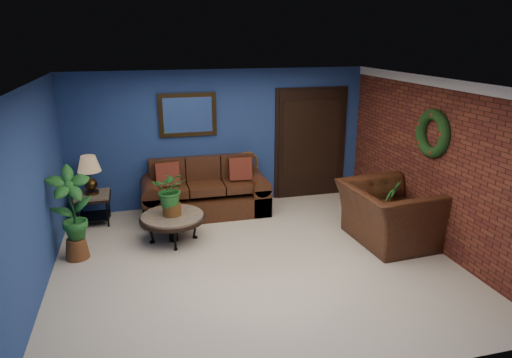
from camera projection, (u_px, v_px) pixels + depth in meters
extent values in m
plane|color=beige|center=(255.00, 262.00, 6.47)|extent=(5.50, 5.50, 0.00)
cube|color=navy|center=(221.00, 139.00, 8.40)|extent=(5.50, 0.04, 2.50)
cube|color=navy|center=(32.00, 195.00, 5.43)|extent=(0.04, 5.00, 2.50)
cube|color=maroon|center=(435.00, 164.00, 6.75)|extent=(0.04, 5.00, 2.50)
cube|color=white|center=(255.00, 83.00, 5.71)|extent=(5.50, 5.00, 0.02)
cube|color=white|center=(443.00, 83.00, 6.39)|extent=(0.03, 5.00, 0.14)
cube|color=#3B2810|center=(188.00, 115.00, 8.07)|extent=(1.02, 0.06, 0.77)
cube|color=black|center=(311.00, 144.00, 8.85)|extent=(1.44, 0.06, 2.18)
torus|color=black|center=(433.00, 134.00, 6.65)|extent=(0.16, 0.72, 0.72)
cube|color=#412312|center=(206.00, 204.00, 8.16)|extent=(2.21, 0.95, 0.36)
cube|color=#412312|center=(202.00, 181.00, 8.38)|extent=(1.89, 0.26, 0.90)
cube|color=#412312|center=(169.00, 190.00, 7.85)|extent=(0.61, 0.65, 0.14)
cube|color=#412312|center=(205.00, 187.00, 8.00)|extent=(0.61, 0.65, 0.14)
cube|color=#412312|center=(240.00, 185.00, 8.16)|extent=(0.61, 0.65, 0.14)
cube|color=#412312|center=(152.00, 205.00, 7.91)|extent=(0.32, 0.95, 0.50)
cube|color=#412312|center=(256.00, 196.00, 8.37)|extent=(0.32, 0.95, 0.50)
cube|color=maroon|center=(167.00, 174.00, 7.80)|extent=(0.40, 0.12, 0.40)
cube|color=maroon|center=(240.00, 169.00, 8.11)|extent=(0.40, 0.12, 0.40)
cylinder|color=#524C48|center=(172.00, 216.00, 7.01)|extent=(0.95, 0.95, 0.05)
cylinder|color=black|center=(173.00, 218.00, 7.02)|extent=(1.01, 1.01, 0.05)
cylinder|color=black|center=(173.00, 229.00, 7.08)|extent=(0.14, 0.14, 0.38)
cube|color=#524C48|center=(92.00, 195.00, 7.65)|extent=(0.55, 0.55, 0.05)
cube|color=black|center=(93.00, 197.00, 7.66)|extent=(0.58, 0.58, 0.04)
cube|color=black|center=(95.00, 216.00, 7.77)|extent=(0.49, 0.49, 0.03)
cylinder|color=black|center=(78.00, 215.00, 7.46)|extent=(0.03, 0.03, 0.51)
cylinder|color=black|center=(107.00, 213.00, 7.57)|extent=(0.03, 0.03, 0.51)
cylinder|color=black|center=(81.00, 206.00, 7.89)|extent=(0.03, 0.03, 0.51)
cylinder|color=black|center=(109.00, 203.00, 8.00)|extent=(0.03, 0.03, 0.51)
cylinder|color=#3B2810|center=(92.00, 192.00, 7.64)|extent=(0.23, 0.23, 0.05)
sphere|color=#3B2810|center=(91.00, 186.00, 7.60)|extent=(0.21, 0.21, 0.21)
cylinder|color=#3B2810|center=(90.00, 176.00, 7.55)|extent=(0.02, 0.02, 0.27)
cone|color=#997955|center=(89.00, 165.00, 7.49)|extent=(0.38, 0.38, 0.27)
cube|color=brown|center=(248.00, 183.00, 8.31)|extent=(0.49, 0.49, 0.04)
torus|color=brown|center=(247.00, 162.00, 8.39)|extent=(0.42, 0.09, 0.42)
cylinder|color=brown|center=(239.00, 201.00, 8.18)|extent=(0.04, 0.04, 0.46)
cylinder|color=brown|center=(260.00, 200.00, 8.23)|extent=(0.04, 0.04, 0.46)
cylinder|color=brown|center=(237.00, 194.00, 8.54)|extent=(0.04, 0.04, 0.46)
cylinder|color=brown|center=(257.00, 193.00, 8.59)|extent=(0.04, 0.04, 0.46)
imported|color=#412312|center=(388.00, 214.00, 6.99)|extent=(1.29, 1.45, 0.90)
cylinder|color=brown|center=(172.00, 209.00, 6.98)|extent=(0.28, 0.28, 0.18)
imported|color=#19521F|center=(171.00, 189.00, 6.88)|extent=(0.61, 0.56, 0.57)
cylinder|color=brown|center=(387.00, 226.00, 7.45)|extent=(0.26, 0.26, 0.20)
imported|color=#19521F|center=(389.00, 202.00, 7.32)|extent=(0.47, 0.42, 0.72)
cylinder|color=brown|center=(77.00, 248.00, 6.54)|extent=(0.34, 0.34, 0.30)
imported|color=#19521F|center=(71.00, 206.00, 6.34)|extent=(0.66, 0.52, 1.11)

